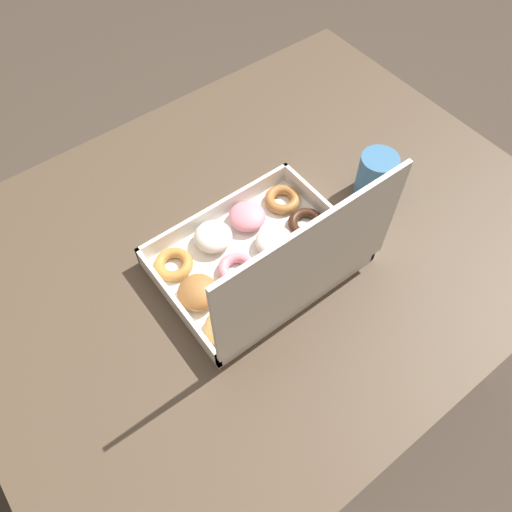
# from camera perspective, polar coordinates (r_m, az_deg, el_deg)

# --- Properties ---
(ground_plane) EXTENTS (8.00, 8.00, 0.00)m
(ground_plane) POSITION_cam_1_polar(r_m,az_deg,el_deg) (1.64, 0.32, -12.65)
(ground_plane) COLOR #42382D
(dining_table) EXTENTS (1.18, 0.92, 0.72)m
(dining_table) POSITION_cam_1_polar(r_m,az_deg,el_deg) (1.08, 0.48, -0.70)
(dining_table) COLOR #4C3D2D
(dining_table) RESTS_ON ground_plane
(donut_box) EXTENTS (0.36, 0.28, 0.28)m
(donut_box) POSITION_cam_1_polar(r_m,az_deg,el_deg) (0.92, 0.58, -0.46)
(donut_box) COLOR silver
(donut_box) RESTS_ON dining_table
(coffee_mug) EXTENTS (0.08, 0.08, 0.10)m
(coffee_mug) POSITION_cam_1_polar(r_m,az_deg,el_deg) (1.07, 13.56, 9.04)
(coffee_mug) COLOR teal
(coffee_mug) RESTS_ON dining_table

